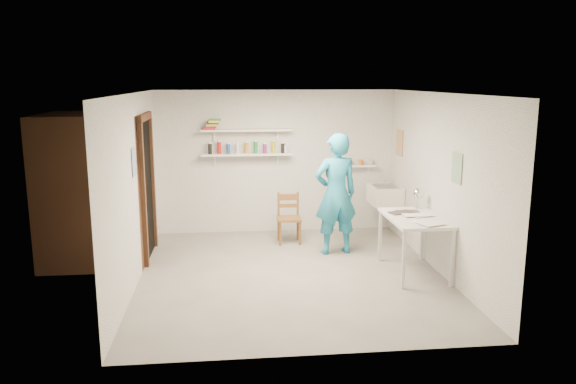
{
  "coord_description": "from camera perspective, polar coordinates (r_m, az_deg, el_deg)",
  "views": [
    {
      "loc": [
        -0.82,
        -7.11,
        2.57
      ],
      "look_at": [
        0.0,
        0.4,
        1.05
      ],
      "focal_mm": 35.0,
      "sensor_mm": 36.0,
      "label": 1
    }
  ],
  "objects": [
    {
      "name": "spray_cans",
      "position": [
        9.31,
        -4.23,
        4.45
      ],
      "size": [
        1.31,
        0.06,
        0.17
      ],
      "color": "black",
      "rests_on": "shelf_lower"
    },
    {
      "name": "wall_back",
      "position": [
        9.5,
        -1.21,
        3.09
      ],
      "size": [
        4.0,
        0.02,
        2.4
      ],
      "primitive_type": "cube",
      "color": "silver",
      "rests_on": "ground"
    },
    {
      "name": "wall_clock",
      "position": [
        8.48,
        4.9,
        2.09
      ],
      "size": [
        0.33,
        0.09,
        0.33
      ],
      "primitive_type": "cylinder",
      "rotation": [
        1.57,
        0.0,
        0.18
      ],
      "color": "#CCC88B",
      "rests_on": "man"
    },
    {
      "name": "ledge_shelf",
      "position": [
        9.64,
        6.86,
        2.65
      ],
      "size": [
        0.7,
        0.14,
        0.03
      ],
      "primitive_type": "cube",
      "color": "white",
      "rests_on": "wall_back"
    },
    {
      "name": "wall_right",
      "position": [
        7.77,
        15.23,
        0.82
      ],
      "size": [
        0.02,
        4.5,
        2.4
      ],
      "primitive_type": "cube",
      "color": "silver",
      "rests_on": "ground"
    },
    {
      "name": "doorway_recess",
      "position": [
        8.39,
        -14.13,
        0.25
      ],
      "size": [
        0.02,
        0.9,
        2.0
      ],
      "primitive_type": "cube",
      "color": "black",
      "rests_on": "wall_left"
    },
    {
      "name": "belfast_sink",
      "position": [
        9.36,
        9.83,
        -0.31
      ],
      "size": [
        0.48,
        0.6,
        0.3
      ],
      "primitive_type": "cube",
      "color": "white",
      "rests_on": "wall_right"
    },
    {
      "name": "shelf_lower",
      "position": [
        9.32,
        -4.22,
        3.84
      ],
      "size": [
        1.5,
        0.22,
        0.03
      ],
      "primitive_type": "cube",
      "color": "white",
      "rests_on": "wall_back"
    },
    {
      "name": "shelf_upper",
      "position": [
        9.28,
        -4.25,
        6.28
      ],
      "size": [
        1.5,
        0.22,
        0.03
      ],
      "primitive_type": "cube",
      "color": "white",
      "rests_on": "wall_back"
    },
    {
      "name": "ledge_pots",
      "position": [
        9.63,
        6.87,
        3.0
      ],
      "size": [
        0.48,
        0.07,
        0.09
      ],
      "color": "silver",
      "rests_on": "ledge_shelf"
    },
    {
      "name": "poster_right_b",
      "position": [
        7.21,
        16.77,
        2.36
      ],
      "size": [
        0.01,
        0.3,
        0.38
      ],
      "primitive_type": "cube",
      "color": "#3F724C",
      "rests_on": "wall_right"
    },
    {
      "name": "door_jamb_far",
      "position": [
        8.87,
        -13.58,
        0.87
      ],
      "size": [
        0.06,
        0.1,
        2.0
      ],
      "primitive_type": "cube",
      "color": "brown",
      "rests_on": "ground"
    },
    {
      "name": "work_table",
      "position": [
        7.72,
        12.67,
        -5.29
      ],
      "size": [
        0.7,
        1.17,
        0.78
      ],
      "primitive_type": "cube",
      "color": "silver",
      "rests_on": "ground"
    },
    {
      "name": "wooden_chair",
      "position": [
        8.91,
        0.11,
        -2.73
      ],
      "size": [
        0.37,
        0.35,
        0.79
      ],
      "primitive_type": "cube",
      "rotation": [
        0.0,
        0.0,
        -0.0
      ],
      "color": "brown",
      "rests_on": "ground"
    },
    {
      "name": "poster_left",
      "position": [
        7.32,
        -15.37,
        2.96
      ],
      "size": [
        0.01,
        0.28,
        0.36
      ],
      "primitive_type": "cube",
      "color": "#334C7F",
      "rests_on": "wall_left"
    },
    {
      "name": "corridor_box",
      "position": [
        8.51,
        -18.89,
        0.47
      ],
      "size": [
        1.4,
        1.5,
        2.1
      ],
      "primitive_type": "cube",
      "color": "brown",
      "rests_on": "ground"
    },
    {
      "name": "door_jamb_near",
      "position": [
        7.9,
        -14.47,
        -0.45
      ],
      "size": [
        0.06,
        0.1,
        2.0
      ],
      "primitive_type": "cube",
      "color": "brown",
      "rests_on": "ground"
    },
    {
      "name": "poster_right_a",
      "position": [
        9.39,
        11.24,
        4.93
      ],
      "size": [
        0.01,
        0.34,
        0.42
      ],
      "primitive_type": "cube",
      "color": "#995933",
      "rests_on": "wall_right"
    },
    {
      "name": "door_lintel",
      "position": [
        8.25,
        -14.35,
        7.42
      ],
      "size": [
        0.06,
        1.05,
        0.1
      ],
      "primitive_type": "cube",
      "color": "brown",
      "rests_on": "wall_left"
    },
    {
      "name": "book_stack",
      "position": [
        9.27,
        -7.69,
        6.82
      ],
      "size": [
        0.28,
        0.14,
        0.17
      ],
      "color": "red",
      "rests_on": "shelf_upper"
    },
    {
      "name": "wall_left",
      "position": [
        7.34,
        -15.45,
        0.2
      ],
      "size": [
        0.02,
        4.5,
        2.4
      ],
      "primitive_type": "cube",
      "color": "silver",
      "rests_on": "ground"
    },
    {
      "name": "wall_front",
      "position": [
        5.1,
        3.24,
        -4.23
      ],
      "size": [
        4.0,
        0.02,
        2.4
      ],
      "primitive_type": "cube",
      "color": "silver",
      "rests_on": "ground"
    },
    {
      "name": "man",
      "position": [
        8.32,
        4.87,
        -0.21
      ],
      "size": [
        0.73,
        0.55,
        1.81
      ],
      "primitive_type": "imported",
      "rotation": [
        0.0,
        0.0,
        3.33
      ],
      "color": "teal",
      "rests_on": "ground"
    },
    {
      "name": "floor",
      "position": [
        7.61,
        0.33,
        -8.45
      ],
      "size": [
        4.0,
        4.5,
        0.02
      ],
      "primitive_type": "cube",
      "color": "slate",
      "rests_on": "ground"
    },
    {
      "name": "desk_lamp",
      "position": [
        8.07,
        13.09,
        -0.12
      ],
      "size": [
        0.15,
        0.15,
        0.15
      ],
      "primitive_type": "sphere",
      "color": "silver",
      "rests_on": "work_table"
    },
    {
      "name": "papers",
      "position": [
        7.62,
        12.8,
        -2.39
      ],
      "size": [
        0.3,
        0.22,
        0.02
      ],
      "color": "silver",
      "rests_on": "work_table"
    },
    {
      "name": "ceiling",
      "position": [
        7.16,
        0.35,
        10.1
      ],
      "size": [
        4.0,
        4.5,
        0.02
      ],
      "primitive_type": "cube",
      "color": "silver",
      "rests_on": "wall_back"
    }
  ]
}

